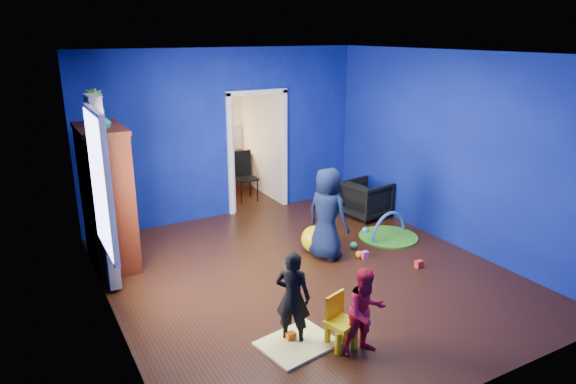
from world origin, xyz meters
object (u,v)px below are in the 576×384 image
hopper_ball (315,239)px  play_mat (388,237)px  child_navy (327,214)px  toddler_red (366,312)px  study_desk (227,171)px  child_black (293,297)px  tv_armoire (107,197)px  crt_tv (110,194)px  armchair (367,199)px  folding_chair (246,178)px  vase (102,121)px  kid_chair (341,325)px

hopper_ball → play_mat: (1.32, -0.11, -0.19)m
child_navy → hopper_ball: child_navy is taller
toddler_red → study_desk: bearing=86.1°
play_mat → study_desk: study_desk is taller
child_black → child_navy: 2.18m
tv_armoire → play_mat: tv_armoire is taller
child_navy → crt_tv: size_ratio=1.92×
armchair → tv_armoire: bearing=78.6°
armchair → hopper_ball: 1.82m
hopper_ball → play_mat: size_ratio=0.43×
child_navy → tv_armoire: tv_armoire is taller
child_black → toddler_red: size_ratio=1.10×
study_desk → folding_chair: (0.00, -0.96, 0.09)m
crt_tv → hopper_ball: size_ratio=1.75×
tv_armoire → folding_chair: 3.31m
crt_tv → armchair: bearing=-2.8°
study_desk → folding_chair: bearing=-90.0°
vase → kid_chair: (1.67, -2.94, -1.82)m
child_navy → folding_chair: (0.07, 2.97, -0.21)m
toddler_red → hopper_ball: toddler_red is taller
toddler_red → hopper_ball: size_ratio=2.31×
child_black → crt_tv: 3.20m
play_mat → crt_tv: bearing=163.7°
toddler_red → tv_armoire: 3.93m
vase → folding_chair: 3.79m
armchair → toddler_red: toddler_red is taller
vase → kid_chair: 3.84m
armchair → kid_chair: (-2.64, -3.03, -0.08)m
toddler_red → crt_tv: crt_tv is taller
kid_chair → study_desk: (1.15, 5.86, 0.12)m
hopper_ball → kid_chair: size_ratio=0.80×
child_navy → toddler_red: (-0.93, -2.13, -0.21)m
play_mat → tv_armoire: bearing=163.8°
child_black → folding_chair: bearing=-64.2°
hopper_ball → kid_chair: kid_chair is taller
crt_tv → study_desk: size_ratio=0.80×
child_navy → child_black: bearing=115.5°
play_mat → kid_chair: bearing=-138.6°
tv_armoire → kid_chair: tv_armoire is taller
hopper_ball → study_desk: (0.12, 3.68, 0.17)m
armchair → child_navy: 1.94m
tv_armoire → folding_chair: tv_armoire is taller
kid_chair → child_black: bearing=121.7°
tv_armoire → kid_chair: bearing=-62.7°
toddler_red → crt_tv: 3.91m
play_mat → toddler_red: bearing=-134.1°
toddler_red → armchair: bearing=57.9°
child_black → study_desk: child_black is taller
child_navy → toddler_red: size_ratio=1.45×
study_desk → child_navy: bearing=-91.0°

